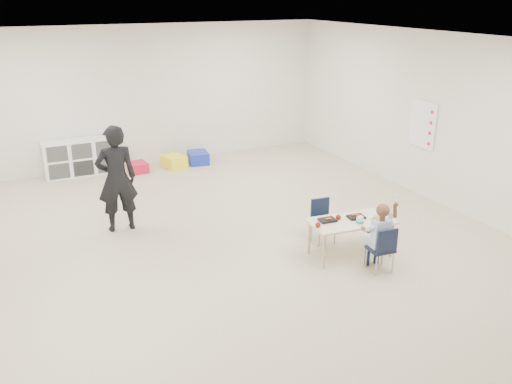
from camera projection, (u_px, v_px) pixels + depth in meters
name	position (u px, v px, depth m)	size (l,w,h in m)	color
room	(220.00, 153.00, 7.06)	(9.00, 9.02, 2.80)	#C0B394
table	(350.00, 237.00, 7.31)	(1.18, 0.68, 0.52)	beige
chair_near	(380.00, 248.00, 6.90)	(0.30, 0.28, 0.62)	black
chair_far	(324.00, 222.00, 7.69)	(0.30, 0.28, 0.62)	black
child	(382.00, 235.00, 6.83)	(0.42, 0.42, 0.98)	#BCD2FE
lunch_tray_near	(356.00, 217.00, 7.28)	(0.22, 0.16, 0.03)	black
lunch_tray_far	(327.00, 220.00, 7.19)	(0.22, 0.16, 0.03)	black
milk_carton	(360.00, 220.00, 7.09)	(0.07, 0.07, 0.10)	white
bread_roll	(376.00, 218.00, 7.21)	(0.09, 0.09, 0.07)	tan
apple_near	(338.00, 217.00, 7.22)	(0.07, 0.07, 0.07)	maroon
apple_far	(318.00, 225.00, 6.98)	(0.07, 0.07, 0.07)	maroon
cubby_shelf	(81.00, 157.00, 10.55)	(1.40, 0.40, 0.70)	white
rules_poster	(423.00, 124.00, 9.25)	(0.02, 0.60, 0.80)	white
adult	(117.00, 179.00, 7.93)	(0.59, 0.39, 1.61)	black
bin_red	(138.00, 167.00, 10.77)	(0.31, 0.40, 0.20)	red
bin_yellow	(174.00, 161.00, 11.07)	(0.38, 0.48, 0.24)	#FFF11A
bin_blue	(198.00, 158.00, 11.32)	(0.39, 0.50, 0.24)	#162CA6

